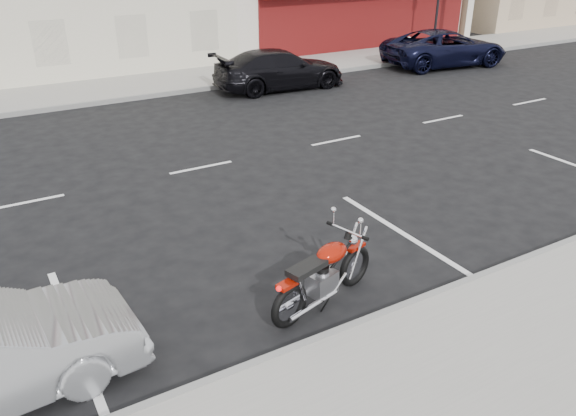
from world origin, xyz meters
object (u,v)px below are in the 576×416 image
motorcycle (356,257)px  suv_far (445,48)px  car_far (280,69)px  fire_hydrant (408,44)px

motorcycle → suv_far: 18.05m
suv_far → car_far: 8.19m
suv_far → fire_hydrant: bearing=2.2°
fire_hydrant → suv_far: bearing=-95.4°
motorcycle → fire_hydrant: bearing=31.0°
car_far → suv_far: bearing=-87.4°
fire_hydrant → suv_far: (-0.25, -2.60, 0.23)m
motorcycle → car_far: (5.37, 11.93, 0.21)m
fire_hydrant → car_far: car_far is taller
suv_far → car_far: bearing=97.4°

